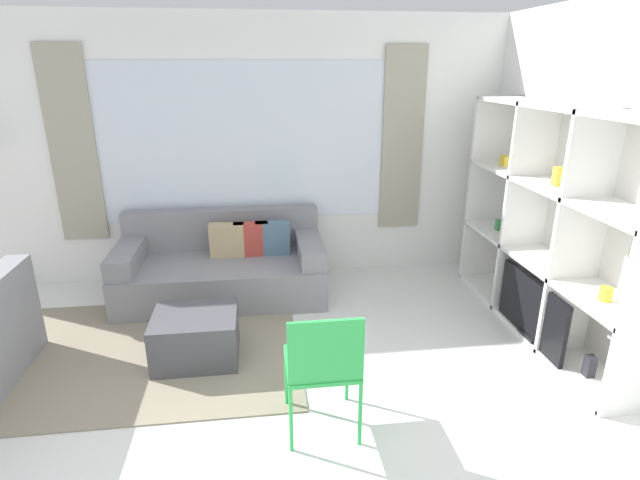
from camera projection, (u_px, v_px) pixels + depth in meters
wall_back at (245, 152)px, 5.15m from camera, size 6.62×0.11×2.70m
wall_right at (585, 177)px, 4.03m from camera, size 0.07×4.26×2.70m
area_rug at (123, 353)px, 4.02m from camera, size 2.81×1.81×0.01m
shelving_unit at (554, 229)px, 4.11m from camera, size 0.43×2.37×1.92m
couch_main at (224, 267)px, 4.99m from camera, size 1.99×0.97×0.80m
ottoman at (196, 337)px, 3.90m from camera, size 0.64×0.54×0.39m
folding_chair at (323, 362)px, 2.99m from camera, size 0.44×0.46×0.86m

